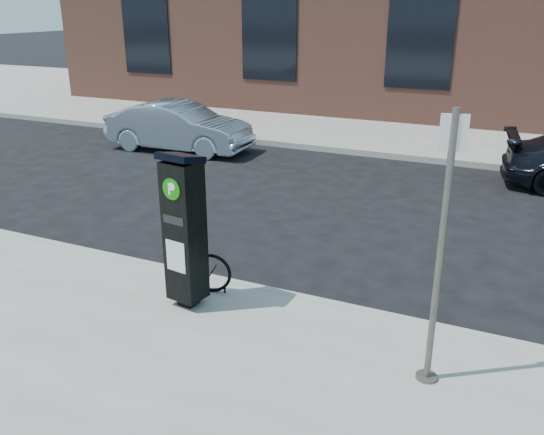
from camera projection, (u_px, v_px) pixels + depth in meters
The scene contains 8 objects.
ground at pixel (231, 290), 8.00m from camera, with size 120.00×120.00×0.00m, color black.
sidewalk_far at pixel (425, 116), 19.88m from camera, with size 60.00×12.00×0.15m, color gray.
curb_near at pixel (231, 285), 7.96m from camera, with size 60.00×0.12×0.16m, color #9E9B93.
curb_far at pixel (380, 155), 14.80m from camera, with size 60.00×0.12×0.16m, color #9E9B93.
parking_kiosk at pixel (184, 229), 6.97m from camera, with size 0.51×0.47×1.99m.
sign_pole at pixel (440, 256), 5.39m from camera, with size 0.24×0.22×2.76m.
bike_rack at pixel (211, 273), 7.54m from camera, with size 0.54×0.18×0.55m.
car_silver at pixel (179, 127), 15.31m from camera, with size 1.36×3.91×1.29m, color #95ADBE.
Camera 1 is at (3.50, -6.25, 3.75)m, focal length 38.00 mm.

